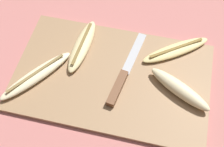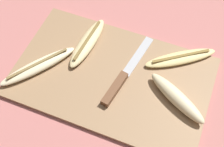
# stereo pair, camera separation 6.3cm
# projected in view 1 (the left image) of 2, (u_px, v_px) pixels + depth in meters

# --- Properties ---
(ground_plane) EXTENTS (4.00, 4.00, 0.00)m
(ground_plane) POSITION_uv_depth(u_px,v_px,m) (112.00, 78.00, 0.81)
(ground_plane) COLOR #B76B66
(cutting_board) EXTENTS (0.50, 0.31, 0.01)m
(cutting_board) POSITION_uv_depth(u_px,v_px,m) (112.00, 77.00, 0.80)
(cutting_board) COLOR #997551
(cutting_board) RESTS_ON ground_plane
(knife) EXTENTS (0.06, 0.24, 0.02)m
(knife) POSITION_uv_depth(u_px,v_px,m) (121.00, 81.00, 0.78)
(knife) COLOR brown
(knife) RESTS_ON cutting_board
(banana_ripe_center) EXTENTS (0.05, 0.18, 0.02)m
(banana_ripe_center) POSITION_uv_depth(u_px,v_px,m) (82.00, 46.00, 0.83)
(banana_ripe_center) COLOR beige
(banana_ripe_center) RESTS_ON cutting_board
(banana_cream_curved) EXTENTS (0.17, 0.11, 0.03)m
(banana_cream_curved) POSITION_uv_depth(u_px,v_px,m) (180.00, 89.00, 0.76)
(banana_cream_curved) COLOR beige
(banana_cream_curved) RESTS_ON cutting_board
(banana_pale_long) EXTENTS (0.15, 0.19, 0.02)m
(banana_pale_long) POSITION_uv_depth(u_px,v_px,m) (36.00, 75.00, 0.78)
(banana_pale_long) COLOR beige
(banana_pale_long) RESTS_ON cutting_board
(banana_golden_short) EXTENTS (0.18, 0.15, 0.02)m
(banana_golden_short) POSITION_uv_depth(u_px,v_px,m) (176.00, 50.00, 0.83)
(banana_golden_short) COLOR #EDD689
(banana_golden_short) RESTS_ON cutting_board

